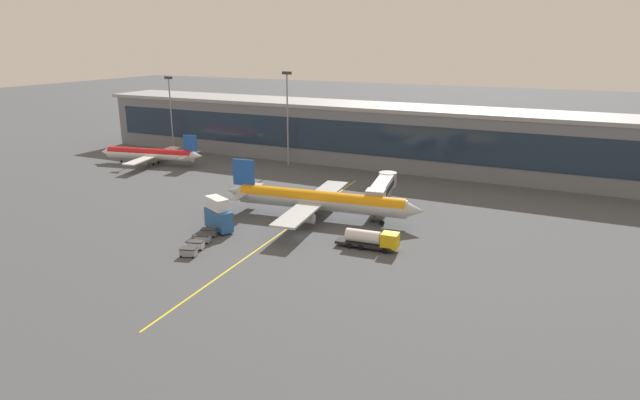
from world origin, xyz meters
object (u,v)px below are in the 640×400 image
at_px(commuter_jet_far, 151,154).
at_px(fuel_tanker, 371,239).
at_px(lavatory_truck, 218,209).
at_px(baggage_cart_1, 196,245).
at_px(baggage_cart_3, 209,232).
at_px(baggage_cart_0, 188,252).
at_px(catering_lift, 218,215).
at_px(main_airliner, 319,200).
at_px(baggage_cart_2, 203,238).

bearing_deg(commuter_jet_far, fuel_tanker, -22.88).
bearing_deg(lavatory_truck, baggage_cart_1, -65.35).
xyz_separation_m(baggage_cart_1, baggage_cart_3, (-1.86, 6.12, 0.00)).
bearing_deg(baggage_cart_0, commuter_jet_far, 137.15).
relative_size(catering_lift, baggage_cart_3, 2.42).
xyz_separation_m(main_airliner, catering_lift, (-13.87, -14.42, -0.70)).
relative_size(main_airliner, baggage_cart_2, 13.82).
distance_m(main_airliner, commuter_jet_far, 68.30).
height_order(fuel_tanker, lavatory_truck, fuel_tanker).
xyz_separation_m(catering_lift, baggage_cart_1, (2.20, -9.57, -2.28)).
bearing_deg(baggage_cart_0, lavatory_truck, 113.50).
bearing_deg(baggage_cart_2, catering_lift, 101.08).
bearing_deg(baggage_cart_0, baggage_cart_1, 106.87).
height_order(fuel_tanker, baggage_cart_1, fuel_tanker).
height_order(main_airliner, catering_lift, main_airliner).
height_order(lavatory_truck, baggage_cart_3, lavatory_truck).
height_order(baggage_cart_2, baggage_cart_3, same).
distance_m(baggage_cart_0, commuter_jet_far, 73.23).
distance_m(lavatory_truck, baggage_cart_0, 21.55).
relative_size(lavatory_truck, commuter_jet_far, 0.19).
xyz_separation_m(baggage_cart_0, baggage_cart_1, (-0.93, 3.06, 0.00)).
xyz_separation_m(main_airliner, baggage_cart_1, (-11.67, -23.99, -2.98)).
bearing_deg(baggage_cart_1, fuel_tanker, 26.24).
xyz_separation_m(fuel_tanker, baggage_cart_3, (-28.60, -7.06, -0.96)).
relative_size(catering_lift, commuter_jet_far, 0.22).
relative_size(catering_lift, lavatory_truck, 1.20).
bearing_deg(baggage_cart_2, main_airliner, 58.96).
height_order(baggage_cart_0, baggage_cart_2, same).
relative_size(baggage_cart_1, baggage_cart_2, 1.00).
xyz_separation_m(baggage_cart_2, baggage_cart_3, (-0.93, 3.06, 0.00)).
xyz_separation_m(main_airliner, baggage_cart_0, (-10.74, -27.05, -2.98)).
bearing_deg(baggage_cart_0, baggage_cart_3, 106.87).
height_order(catering_lift, lavatory_truck, catering_lift).
relative_size(lavatory_truck, baggage_cart_0, 2.01).
bearing_deg(catering_lift, commuter_jet_far, 143.68).
xyz_separation_m(baggage_cart_3, commuter_jet_far, (-50.87, 40.59, 2.29)).
bearing_deg(commuter_jet_far, catering_lift, -36.32).
relative_size(catering_lift, baggage_cart_1, 2.42).
bearing_deg(commuter_jet_far, lavatory_truck, -33.67).
distance_m(catering_lift, baggage_cart_1, 10.08).
distance_m(main_airliner, baggage_cart_1, 26.84).
bearing_deg(catering_lift, baggage_cart_2, -78.92).
height_order(main_airliner, baggage_cart_1, main_airliner).
xyz_separation_m(baggage_cart_1, commuter_jet_far, (-52.73, 46.72, 2.29)).
distance_m(lavatory_truck, baggage_cart_2, 15.21).
bearing_deg(lavatory_truck, baggage_cart_2, -63.72).
relative_size(lavatory_truck, baggage_cart_1, 2.01).
bearing_deg(fuel_tanker, baggage_cart_0, -147.82).
bearing_deg(catering_lift, baggage_cart_3, -84.27).
bearing_deg(fuel_tanker, lavatory_truck, 174.17).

